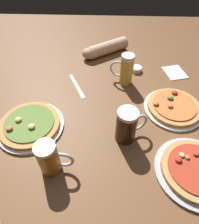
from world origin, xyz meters
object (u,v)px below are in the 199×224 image
Objects in this scene: diner_arm at (104,49)px; napkin_folded at (175,72)px; pizza_plate_side at (195,170)px; pizza_plate_near at (30,125)px; knife_right at (77,86)px; beer_mug_pale at (127,125)px; beer_mug_dark at (49,158)px; ramekin_sauce at (136,69)px; pizza_plate_far at (173,107)px; beer_mug_amber at (126,69)px.

napkin_folded is at bearing -23.46° from diner_arm.
pizza_plate_near is at bearing 164.28° from pizza_plate_side.
pizza_plate_near is 0.35m from knife_right.
beer_mug_pale reaches higher than pizza_plate_side.
beer_mug_dark is 0.34m from beer_mug_pale.
beer_mug_pale is 0.59m from napkin_folded.
pizza_plate_near reaches higher than knife_right.
beer_mug_pale is at bearing -52.90° from knife_right.
beer_mug_pale is (-0.26, 0.16, 0.07)m from pizza_plate_side.
ramekin_sauce is at bearing 24.83° from knife_right.
pizza_plate_near is 2.23× the size of napkin_folded.
beer_mug_dark reaches higher than pizza_plate_far.
pizza_plate_far is at bearing -64.06° from ramekin_sauce.
diner_arm is at bearing 114.10° from pizza_plate_side.
napkin_folded is at bearing 46.47° from beer_mug_dark.
beer_mug_dark reaches higher than diner_arm.
beer_mug_dark is 2.39× the size of ramekin_sauce.
beer_mug_pale is 0.54× the size of diner_arm.
beer_mug_dark is 0.90m from napkin_folded.
beer_mug_amber is at bearing 88.16° from beer_mug_pale.
beer_mug_dark is 0.51m from knife_right.
beer_mug_amber is (-0.23, 0.21, 0.07)m from pizza_plate_far.
beer_mug_dark is at bearing -133.53° from napkin_folded.
beer_mug_pale reaches higher than napkin_folded.
ramekin_sauce is at bearing 104.34° from pizza_plate_side.
beer_mug_pale is 0.69m from diner_arm.
beer_mug_dark is at bearing -94.30° from knife_right.
beer_mug_amber is at bearing -162.07° from napkin_folded.
diner_arm is at bearing 67.47° from knife_right.
pizza_plate_side reaches higher than napkin_folded.
ramekin_sauce is (-0.17, 0.66, -0.00)m from pizza_plate_side.
beer_mug_amber is 0.34m from napkin_folded.
beer_mug_amber reaches higher than diner_arm.
beer_mug_amber is at bearing 37.83° from pizza_plate_near.
napkin_folded is (0.62, 0.65, -0.07)m from beer_mug_dark.
beer_mug_dark is 0.87× the size of beer_mug_amber.
beer_mug_pale reaches higher than pizza_plate_far.
pizza_plate_near is at bearing 174.90° from beer_mug_pale.
pizza_plate_side is 0.65m from napkin_folded.
beer_mug_amber is 1.07× the size of beer_mug_pale.
beer_mug_pale is (0.29, 0.16, 0.01)m from beer_mug_dark.
diner_arm reaches higher than pizza_plate_side.
ramekin_sauce is 0.47× the size of napkin_folded.
napkin_folded is (0.76, 0.45, -0.01)m from pizza_plate_near.
beer_mug_amber reaches higher than beer_mug_dark.
pizza_plate_side is 0.68m from ramekin_sauce.
napkin_folded is (0.31, 0.10, -0.08)m from beer_mug_amber.
knife_right is 0.70× the size of diner_arm.
diner_arm is (0.18, 0.84, -0.04)m from beer_mug_dark.
diner_arm is (-0.21, 0.18, 0.03)m from ramekin_sauce.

